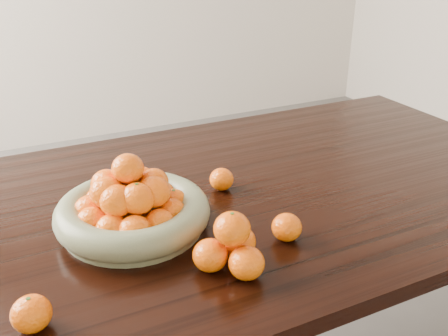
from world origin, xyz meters
name	(u,v)px	position (x,y,z in m)	size (l,w,h in m)	color
dining_table	(213,224)	(0.00, 0.00, 0.66)	(2.00, 1.00, 0.75)	black
fruit_bowl	(132,208)	(-0.23, -0.07, 0.80)	(0.35, 0.35, 0.18)	#777C5B
orange_pyramid	(232,247)	(-0.10, -0.30, 0.80)	(0.15, 0.14, 0.12)	#FF6B07
loose_orange_0	(31,314)	(-0.48, -0.31, 0.78)	(0.07, 0.07, 0.06)	#FF6B07
loose_orange_1	(222,179)	(0.03, 0.02, 0.78)	(0.06, 0.06, 0.06)	#FF6B07
loose_orange_2	(287,227)	(0.06, -0.26, 0.78)	(0.07, 0.07, 0.06)	#FF6B07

